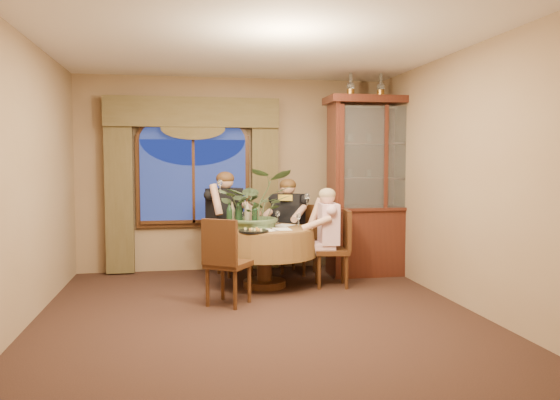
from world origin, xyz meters
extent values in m
plane|color=black|center=(0.00, 0.00, 0.00)|extent=(5.00, 5.00, 0.00)
plane|color=olive|center=(0.00, 2.50, 1.40)|extent=(4.50, 0.00, 4.50)
plane|color=olive|center=(2.25, 0.00, 1.40)|extent=(0.00, 5.00, 5.00)
plane|color=white|center=(0.00, 0.00, 2.80)|extent=(5.00, 5.00, 0.00)
cube|color=#493E21|center=(-1.63, 2.38, 1.18)|extent=(0.38, 0.14, 2.32)
cube|color=#493E21|center=(0.43, 2.38, 1.18)|extent=(0.38, 0.14, 2.32)
cylinder|color=brown|center=(0.25, 1.25, 0.38)|extent=(1.37, 1.37, 0.75)
cube|color=#351711|center=(1.96, 1.75, 1.24)|extent=(1.52, 0.60, 2.48)
cube|color=black|center=(1.09, 1.12, 0.48)|extent=(0.48, 0.48, 0.96)
cube|color=black|center=(0.85, 1.99, 0.48)|extent=(0.59, 0.59, 0.96)
cube|color=black|center=(-0.05, 2.05, 0.48)|extent=(0.54, 0.54, 0.96)
cube|color=black|center=(-0.27, 0.46, 0.48)|extent=(0.58, 0.58, 0.96)
imported|color=#425937|center=(0.16, 1.38, 1.38)|extent=(0.98, 1.09, 0.85)
imported|color=#44522A|center=(0.29, 1.22, 0.77)|extent=(0.14, 0.14, 0.04)
cylinder|color=black|center=(0.06, 0.85, 0.76)|extent=(0.36, 0.36, 0.02)
cylinder|color=tan|center=(0.04, 1.33, 0.92)|extent=(0.07, 0.07, 0.33)
cylinder|color=tan|center=(-0.15, 1.31, 0.92)|extent=(0.07, 0.07, 0.33)
cylinder|color=black|center=(-0.19, 1.17, 0.92)|extent=(0.07, 0.07, 0.33)
cylinder|color=black|center=(0.12, 1.21, 0.92)|extent=(0.07, 0.07, 0.33)
cylinder|color=black|center=(-0.08, 1.21, 0.92)|extent=(0.07, 0.07, 0.33)
cylinder|color=black|center=(-0.05, 1.39, 0.92)|extent=(0.07, 0.07, 0.33)
cube|color=white|center=(0.44, 1.06, 0.75)|extent=(0.21, 0.30, 0.00)
cube|color=white|center=(0.53, 1.44, 0.75)|extent=(0.35, 0.37, 0.00)
cube|color=white|center=(0.23, 1.00, 0.75)|extent=(0.32, 0.36, 0.00)
camera|label=1|loc=(-0.77, -5.51, 1.58)|focal=35.00mm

